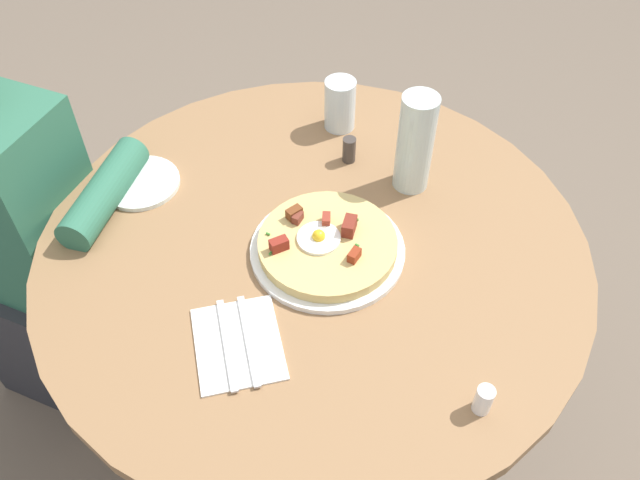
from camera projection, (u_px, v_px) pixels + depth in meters
ground_plane at (315, 423)px, 1.78m from camera, size 6.00×6.00×0.00m
dining_table at (313, 298)px, 1.36m from camera, size 1.04×1.04×0.74m
person_seated at (25, 254)px, 1.52m from camera, size 0.52×0.31×1.14m
pizza_plate at (327, 250)px, 1.21m from camera, size 0.29×0.29×0.01m
breakfast_pizza at (327, 243)px, 1.20m from camera, size 0.26×0.26×0.05m
bread_plate at (141, 183)px, 1.33m from camera, size 0.16×0.16×0.01m
napkin at (238, 343)px, 1.08m from camera, size 0.21×0.22×0.00m
fork at (227, 344)px, 1.07m from camera, size 0.11×0.15×0.00m
knife at (249, 340)px, 1.08m from camera, size 0.11×0.15×0.00m
water_glass at (340, 104)px, 1.42m from camera, size 0.07×0.07×0.12m
water_bottle at (415, 143)px, 1.26m from camera, size 0.07×0.07×0.21m
salt_shaker at (483, 400)px, 0.98m from camera, size 0.03×0.03×0.05m
pepper_shaker at (349, 150)px, 1.36m from camera, size 0.03×0.03×0.06m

